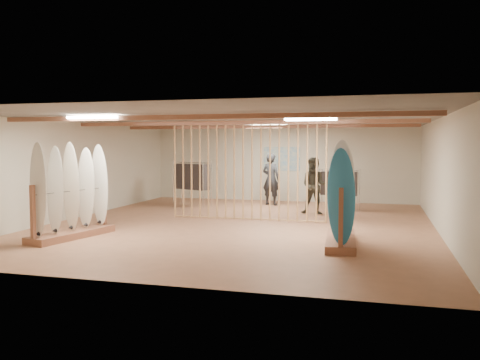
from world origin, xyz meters
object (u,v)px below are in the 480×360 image
(rack_left, at_px, (71,206))
(clothing_rack_a, at_px, (192,177))
(rack_right, at_px, (341,210))
(shopper_b, at_px, (315,182))
(clothing_rack_b, at_px, (339,183))
(shopper_a, at_px, (271,176))

(rack_left, bearing_deg, clothing_rack_a, 97.61)
(rack_left, distance_m, clothing_rack_a, 6.57)
(rack_right, distance_m, clothing_rack_a, 7.98)
(shopper_b, bearing_deg, rack_right, -77.91)
(rack_left, distance_m, shopper_b, 7.36)
(clothing_rack_b, distance_m, shopper_b, 1.33)
(rack_left, xyz_separation_m, shopper_b, (4.89, 5.49, 0.26))
(rack_left, bearing_deg, rack_right, 19.59)
(shopper_a, xyz_separation_m, shopper_b, (1.78, -1.96, -0.05))
(rack_left, distance_m, clothing_rack_b, 8.66)
(clothing_rack_a, xyz_separation_m, clothing_rack_b, (5.08, 0.09, -0.14))
(clothing_rack_a, bearing_deg, clothing_rack_b, 25.29)
(clothing_rack_b, height_order, shopper_a, shopper_a)
(clothing_rack_a, height_order, shopper_b, shopper_b)
(rack_right, xyz_separation_m, shopper_a, (-2.92, 6.61, 0.30))
(rack_left, height_order, clothing_rack_a, rack_left)
(clothing_rack_a, height_order, clothing_rack_b, clothing_rack_a)
(shopper_b, bearing_deg, clothing_rack_a, 164.95)
(rack_left, bearing_deg, clothing_rack_b, 61.80)
(rack_right, height_order, clothing_rack_a, rack_right)
(clothing_rack_a, bearing_deg, shopper_a, 43.06)
(rack_left, height_order, shopper_a, rack_left)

